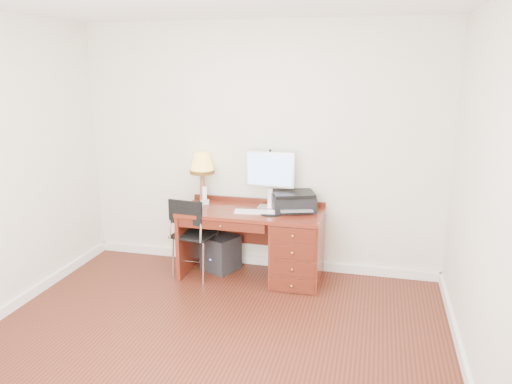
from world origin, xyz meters
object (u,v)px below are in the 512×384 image
(chair, at_px, (193,230))
(phone, at_px, (205,199))
(desk, at_px, (281,243))
(monitor, at_px, (270,173))
(printer, at_px, (294,201))
(equipment_box, at_px, (221,253))
(leg_lamp, at_px, (202,166))

(chair, bearing_deg, phone, 89.07)
(desk, relative_size, monitor, 2.48)
(monitor, height_order, printer, monitor)
(desk, distance_m, equipment_box, 0.74)
(desk, bearing_deg, equipment_box, 172.24)
(printer, relative_size, leg_lamp, 0.94)
(monitor, distance_m, printer, 0.39)
(phone, distance_m, chair, 0.40)
(phone, bearing_deg, chair, -113.47)
(leg_lamp, height_order, phone, leg_lamp)
(printer, relative_size, chair, 0.59)
(phone, relative_size, chair, 0.21)
(printer, distance_m, phone, 0.99)
(monitor, relative_size, chair, 0.68)
(monitor, distance_m, chair, 1.02)
(desk, xyz_separation_m, printer, (0.11, 0.12, 0.43))
(desk, height_order, phone, phone)
(printer, xyz_separation_m, equipment_box, (-0.81, -0.02, -0.65))
(monitor, xyz_separation_m, equipment_box, (-0.54, -0.07, -0.94))
(chair, bearing_deg, monitor, 30.58)
(printer, xyz_separation_m, phone, (-0.99, 0.00, -0.04))
(printer, bearing_deg, leg_lamp, 157.91)
(monitor, bearing_deg, desk, -43.22)
(desk, xyz_separation_m, leg_lamp, (-0.93, 0.17, 0.75))
(equipment_box, bearing_deg, phone, -162.76)
(leg_lamp, bearing_deg, monitor, -0.37)
(desk, relative_size, chair, 1.68)
(monitor, relative_size, phone, 3.15)
(chair, bearing_deg, leg_lamp, 96.56)
(desk, bearing_deg, phone, 172.25)
(desk, xyz_separation_m, chair, (-0.93, -0.18, 0.13))
(phone, bearing_deg, printer, -16.17)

